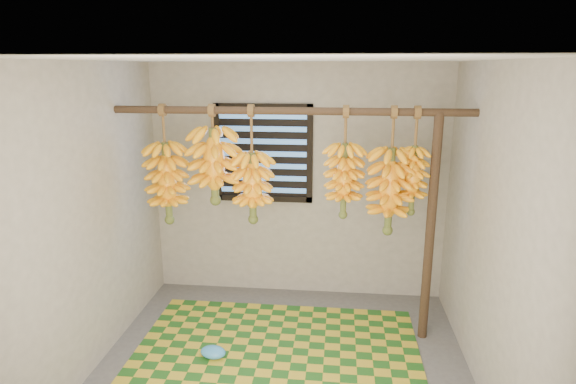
# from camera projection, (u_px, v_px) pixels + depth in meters

# --- Properties ---
(floor) EXTENTS (3.00, 3.00, 0.01)m
(floor) POSITION_uv_depth(u_px,v_px,m) (281.00, 376.00, 3.78)
(floor) COLOR #4D4D4D
(floor) RESTS_ON ground
(ceiling) EXTENTS (3.00, 3.00, 0.01)m
(ceiling) POSITION_uv_depth(u_px,v_px,m) (279.00, 59.00, 3.17)
(ceiling) COLOR silver
(ceiling) RESTS_ON wall_back
(wall_back) EXTENTS (3.00, 0.01, 2.40)m
(wall_back) POSITION_uv_depth(u_px,v_px,m) (298.00, 183.00, 4.93)
(wall_back) COLOR gray
(wall_back) RESTS_ON floor
(wall_left) EXTENTS (0.01, 3.00, 2.40)m
(wall_left) POSITION_uv_depth(u_px,v_px,m) (83.00, 224.00, 3.63)
(wall_left) COLOR gray
(wall_left) RESTS_ON floor
(wall_right) EXTENTS (0.01, 3.00, 2.40)m
(wall_right) POSITION_uv_depth(u_px,v_px,m) (496.00, 239.00, 3.32)
(wall_right) COLOR gray
(wall_right) RESTS_ON floor
(window) EXTENTS (1.00, 0.04, 1.00)m
(window) POSITION_uv_depth(u_px,v_px,m) (263.00, 154.00, 4.86)
(window) COLOR black
(window) RESTS_ON wall_back
(hanging_pole) EXTENTS (3.00, 0.06, 0.06)m
(hanging_pole) POSITION_uv_depth(u_px,v_px,m) (290.00, 111.00, 3.95)
(hanging_pole) COLOR #422C1E
(hanging_pole) RESTS_ON wall_left
(support_post) EXTENTS (0.08, 0.08, 2.00)m
(support_post) POSITION_uv_depth(u_px,v_px,m) (430.00, 231.00, 4.08)
(support_post) COLOR #422C1E
(support_post) RESTS_ON floor
(woven_mat) EXTENTS (2.41, 1.93, 0.01)m
(woven_mat) POSITION_uv_depth(u_px,v_px,m) (274.00, 362.00, 3.94)
(woven_mat) COLOR #1D5519
(woven_mat) RESTS_ON floor
(plastic_bag) EXTENTS (0.25, 0.20, 0.09)m
(plastic_bag) POSITION_uv_depth(u_px,v_px,m) (213.00, 352.00, 3.99)
(plastic_bag) COLOR #3991D7
(plastic_bag) RESTS_ON woven_mat
(banana_bunch_a) EXTENTS (0.36, 0.36, 1.05)m
(banana_bunch_a) POSITION_uv_depth(u_px,v_px,m) (167.00, 183.00, 4.22)
(banana_bunch_a) COLOR brown
(banana_bunch_a) RESTS_ON hanging_pole
(banana_bunch_b) EXTENTS (0.43, 0.43, 0.85)m
(banana_bunch_b) POSITION_uv_depth(u_px,v_px,m) (214.00, 166.00, 4.14)
(banana_bunch_b) COLOR brown
(banana_bunch_b) RESTS_ON hanging_pole
(banana_bunch_c) EXTENTS (0.33, 0.33, 1.02)m
(banana_bunch_c) POSITION_uv_depth(u_px,v_px,m) (253.00, 188.00, 4.15)
(banana_bunch_c) COLOR brown
(banana_bunch_c) RESTS_ON hanging_pole
(banana_bunch_d) EXTENTS (0.33, 0.33, 0.95)m
(banana_bunch_d) POSITION_uv_depth(u_px,v_px,m) (344.00, 181.00, 4.05)
(banana_bunch_d) COLOR brown
(banana_bunch_d) RESTS_ON hanging_pole
(banana_bunch_e) EXTENTS (0.38, 0.38, 1.08)m
(banana_bunch_e) POSITION_uv_depth(u_px,v_px,m) (390.00, 191.00, 4.03)
(banana_bunch_e) COLOR brown
(banana_bunch_e) RESTS_ON hanging_pole
(banana_bunch_f) EXTENTS (0.25, 0.25, 0.90)m
(banana_bunch_f) POSITION_uv_depth(u_px,v_px,m) (413.00, 180.00, 3.99)
(banana_bunch_f) COLOR brown
(banana_bunch_f) RESTS_ON hanging_pole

